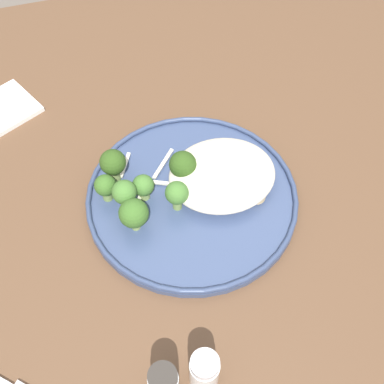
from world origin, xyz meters
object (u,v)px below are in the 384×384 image
at_px(seared_scallop_right_edge, 252,163).
at_px(seared_scallop_front_small, 219,168).
at_px(seared_scallop_tilted_round, 196,164).
at_px(broccoli_floret_front_edge, 178,193).
at_px(dinner_plate, 192,197).
at_px(seared_scallop_half_hidden, 257,194).
at_px(broccoli_floret_center_pile, 106,188).
at_px(broccoli_floret_left_leaning, 113,163).
at_px(broccoli_floret_right_tilted, 125,194).
at_px(broccoli_floret_tall_stalk, 134,214).
at_px(seared_scallop_center_golden, 224,179).
at_px(pepper_shaker, 164,384).
at_px(salt_shaker, 204,372).
at_px(broccoli_floret_split_head, 143,186).
at_px(broccoli_floret_near_rim, 183,167).

relative_size(seared_scallop_right_edge, seared_scallop_front_small, 1.03).
distance_m(seared_scallop_tilted_round, broccoli_floret_front_edge, 0.07).
height_order(dinner_plate, seared_scallop_half_hidden, seared_scallop_half_hidden).
bearing_deg(seared_scallop_front_small, seared_scallop_right_edge, 173.23).
bearing_deg(broccoli_floret_center_pile, seared_scallop_right_edge, 178.84).
relative_size(dinner_plate, seared_scallop_tilted_round, 10.23).
bearing_deg(seared_scallop_tilted_round, seared_scallop_front_small, 151.82).
bearing_deg(seared_scallop_tilted_round, broccoli_floret_left_leaning, -6.89).
distance_m(seared_scallop_right_edge, broccoli_floret_center_pile, 0.21).
bearing_deg(seared_scallop_tilted_round, broccoli_floret_right_tilted, 19.48).
relative_size(seared_scallop_right_edge, broccoli_floret_tall_stalk, 0.62).
height_order(seared_scallop_half_hidden, seared_scallop_front_small, same).
bearing_deg(broccoli_floret_center_pile, broccoli_floret_front_edge, 156.58).
bearing_deg(seared_scallop_tilted_round, seared_scallop_half_hidden, 130.29).
relative_size(seared_scallop_center_golden, pepper_shaker, 0.52).
bearing_deg(seared_scallop_right_edge, salt_shaker, 59.16).
bearing_deg(broccoli_floret_front_edge, seared_scallop_half_hidden, 170.14).
bearing_deg(seared_scallop_right_edge, broccoli_floret_split_head, 1.94).
xyz_separation_m(broccoli_floret_right_tilted, broccoli_floret_left_leaning, (0.00, -0.05, 0.00)).
xyz_separation_m(dinner_plate, broccoli_floret_split_head, (0.06, -0.02, 0.03)).
xyz_separation_m(dinner_plate, broccoli_floret_near_rim, (0.00, -0.03, 0.03)).
xyz_separation_m(seared_scallop_front_small, broccoli_floret_left_leaning, (0.14, -0.03, 0.03)).
xyz_separation_m(seared_scallop_tilted_round, broccoli_floret_left_leaning, (0.11, -0.01, 0.03)).
bearing_deg(broccoli_floret_right_tilted, broccoli_floret_split_head, -155.67).
bearing_deg(pepper_shaker, broccoli_floret_center_pile, -88.00).
height_order(broccoli_floret_right_tilted, broccoli_floret_center_pile, broccoli_floret_right_tilted).
height_order(seared_scallop_center_golden, broccoli_floret_near_rim, broccoli_floret_near_rim).
relative_size(seared_scallop_half_hidden, broccoli_floret_front_edge, 0.53).
xyz_separation_m(dinner_plate, broccoli_floret_tall_stalk, (0.08, 0.03, 0.03)).
xyz_separation_m(seared_scallop_tilted_round, broccoli_floret_center_pile, (0.13, 0.02, 0.02)).
xyz_separation_m(broccoli_floret_front_edge, pepper_shaker, (0.08, 0.22, -0.01)).
xyz_separation_m(seared_scallop_half_hidden, broccoli_floret_near_rim, (0.09, -0.06, 0.02)).
bearing_deg(broccoli_floret_split_head, seared_scallop_tilted_round, -162.18).
xyz_separation_m(seared_scallop_right_edge, salt_shaker, (0.15, 0.26, 0.01)).
bearing_deg(seared_scallop_right_edge, seared_scallop_center_golden, 19.18).
xyz_separation_m(seared_scallop_right_edge, broccoli_floret_near_rim, (0.10, -0.00, 0.02)).
bearing_deg(broccoli_floret_split_head, seared_scallop_right_edge, -178.06).
bearing_deg(seared_scallop_center_golden, broccoli_floret_front_edge, 14.22).
distance_m(seared_scallop_right_edge, broccoli_floret_right_tilted, 0.19).
relative_size(seared_scallop_half_hidden, broccoli_floret_split_head, 0.62).
relative_size(broccoli_floret_left_leaning, broccoli_floret_center_pile, 1.30).
bearing_deg(pepper_shaker, broccoli_floret_near_rim, -110.50).
bearing_deg(pepper_shaker, broccoli_floret_front_edge, -109.70).
bearing_deg(broccoli_floret_right_tilted, seared_scallop_front_small, -170.52).
distance_m(seared_scallop_half_hidden, salt_shaker, 0.25).
bearing_deg(broccoli_floret_tall_stalk, broccoli_floret_split_head, -117.00).
distance_m(seared_scallop_half_hidden, seared_scallop_tilted_round, 0.10).
bearing_deg(broccoli_floret_split_head, pepper_shaker, 81.13).
relative_size(dinner_plate, seared_scallop_center_golden, 8.28).
bearing_deg(seared_scallop_half_hidden, broccoli_floret_front_edge, -9.86).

